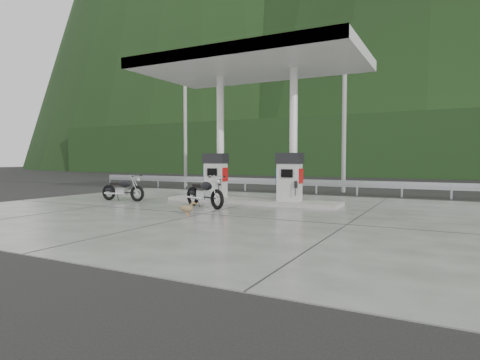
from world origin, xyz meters
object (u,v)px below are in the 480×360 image
at_px(motorcycle_left, 123,190).
at_px(duck, 187,209).
at_px(gas_pump_left, 216,175).
at_px(motorcycle_right, 204,193).
at_px(gas_pump_right, 289,177).

relative_size(motorcycle_left, duck, 3.94).
xyz_separation_m(gas_pump_left, motorcycle_left, (-3.49, -1.64, -0.59)).
relative_size(motorcycle_left, motorcycle_right, 0.93).
distance_m(gas_pump_right, motorcycle_right, 3.23).
distance_m(gas_pump_left, duck, 4.15).
xyz_separation_m(gas_pump_right, motorcycle_right, (-2.48, -2.00, -0.55)).
bearing_deg(gas_pump_right, duck, -116.71).
bearing_deg(gas_pump_right, gas_pump_left, 180.00).
distance_m(motorcycle_right, duck, 1.97).
bearing_deg(motorcycle_left, duck, -30.18).
distance_m(gas_pump_left, motorcycle_left, 3.90).
xyz_separation_m(gas_pump_left, gas_pump_right, (3.20, 0.00, 0.00)).
xyz_separation_m(motorcycle_left, motorcycle_right, (4.21, -0.36, 0.03)).
distance_m(motorcycle_left, motorcycle_right, 4.23).
height_order(gas_pump_right, duck, gas_pump_right).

